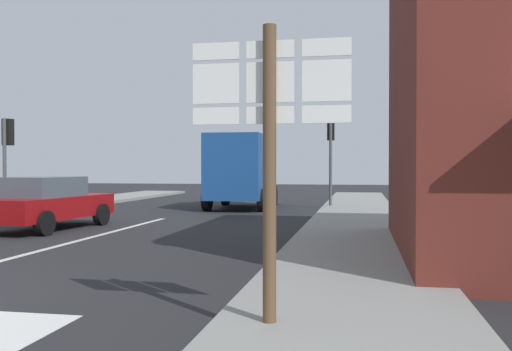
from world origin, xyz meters
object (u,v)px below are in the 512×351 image
sedan_far (46,202)px  traffic_light_far_right (331,142)px  delivery_truck (241,169)px  traffic_light_near_left (7,145)px  route_sign_post (270,142)px

sedan_far → traffic_light_far_right: (7.39, 9.38, 2.02)m
delivery_truck → traffic_light_far_right: size_ratio=1.34×
sedan_far → traffic_light_far_right: 12.11m
traffic_light_far_right → traffic_light_near_left: bearing=-148.7°
delivery_truck → traffic_light_far_right: bearing=10.9°
sedan_far → delivery_truck: (3.71, 8.67, 0.89)m
sedan_far → traffic_light_far_right: bearing=51.8°
delivery_truck → traffic_light_far_right: (3.68, 0.71, 1.13)m
sedan_far → traffic_light_near_left: size_ratio=1.28×
route_sign_post → delivery_truck: bearing=103.0°
traffic_light_near_left → traffic_light_far_right: traffic_light_far_right is taller
delivery_truck → route_sign_post: 17.68m
route_sign_post → traffic_light_far_right: traffic_light_far_right is taller
sedan_far → traffic_light_near_left: 4.69m
route_sign_post → sedan_far: bearing=132.0°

